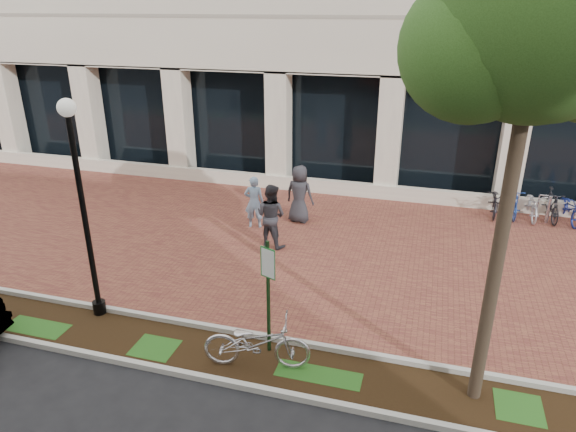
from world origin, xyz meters
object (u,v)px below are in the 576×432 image
(street_tree, at_px, (543,22))
(pedestrian_right, at_px, (299,194))
(parking_sign, at_px, (268,284))
(pedestrian_left, at_px, (254,202))
(pedestrian_mid, at_px, (271,216))
(lamppost, at_px, (82,201))
(bollard, at_px, (548,209))
(locked_bicycle, at_px, (257,342))
(bike_rack_cluster, at_px, (541,205))

(street_tree, xyz_separation_m, pedestrian_right, (-5.02, 6.69, -5.24))
(parking_sign, xyz_separation_m, pedestrian_left, (-2.33, 5.73, -0.72))
(parking_sign, bearing_deg, pedestrian_mid, 128.77)
(street_tree, distance_m, pedestrian_mid, 8.87)
(lamppost, height_order, bollard, lamppost)
(locked_bicycle, bearing_deg, bike_rack_cluster, -45.27)
(lamppost, distance_m, pedestrian_mid, 5.38)
(street_tree, relative_size, pedestrian_left, 4.85)
(street_tree, relative_size, locked_bicycle, 3.91)
(locked_bicycle, relative_size, bollard, 2.17)
(street_tree, distance_m, bike_rack_cluster, 10.92)
(parking_sign, relative_size, lamppost, 0.51)
(locked_bicycle, bearing_deg, lamppost, 68.17)
(pedestrian_right, bearing_deg, pedestrian_left, 42.82)
(pedestrian_left, height_order, pedestrian_mid, pedestrian_mid)
(pedestrian_mid, height_order, bike_rack_cluster, pedestrian_mid)
(pedestrian_right, xyz_separation_m, bollard, (7.50, 2.05, -0.45))
(pedestrian_mid, xyz_separation_m, bike_rack_cluster, (7.63, 4.27, -0.44))
(lamppost, xyz_separation_m, bike_rack_cluster, (10.24, 8.64, -2.19))
(lamppost, bearing_deg, street_tree, -2.89)
(lamppost, relative_size, pedestrian_right, 2.58)
(locked_bicycle, bearing_deg, street_tree, -96.77)
(parking_sign, xyz_separation_m, bike_rack_cluster, (6.20, 8.87, -1.06))
(parking_sign, bearing_deg, street_tree, 19.10)
(locked_bicycle, height_order, pedestrian_right, pedestrian_right)
(parking_sign, xyz_separation_m, bollard, (6.38, 8.58, -1.06))
(street_tree, distance_m, bollard, 10.72)
(lamppost, height_order, locked_bicycle, lamppost)
(pedestrian_mid, bearing_deg, parking_sign, 121.89)
(locked_bicycle, relative_size, pedestrian_mid, 1.10)
(locked_bicycle, relative_size, bike_rack_cluster, 0.58)
(lamppost, relative_size, pedestrian_mid, 2.59)
(parking_sign, distance_m, pedestrian_mid, 4.86)
(locked_bicycle, distance_m, pedestrian_left, 6.62)
(locked_bicycle, height_order, bike_rack_cluster, locked_bicycle)
(pedestrian_mid, bearing_deg, bollard, -138.45)
(lamppost, xyz_separation_m, pedestrian_left, (1.70, 5.49, -1.85))
(lamppost, height_order, pedestrian_mid, lamppost)
(lamppost, bearing_deg, bollard, 38.68)
(street_tree, height_order, bike_rack_cluster, street_tree)
(parking_sign, bearing_deg, bollard, 74.86)
(pedestrian_left, xyz_separation_m, bollard, (8.71, 2.85, -0.34))
(parking_sign, xyz_separation_m, locked_bicycle, (-0.07, -0.49, -1.00))
(street_tree, height_order, pedestrian_mid, street_tree)
(bollard, bearing_deg, locked_bicycle, -125.44)
(pedestrian_mid, bearing_deg, pedestrian_left, -36.67)
(lamppost, distance_m, bollard, 13.52)
(pedestrian_mid, xyz_separation_m, bollard, (7.81, 3.97, -0.44))
(locked_bicycle, height_order, pedestrian_left, pedestrian_left)
(bollard, height_order, bike_rack_cluster, bike_rack_cluster)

